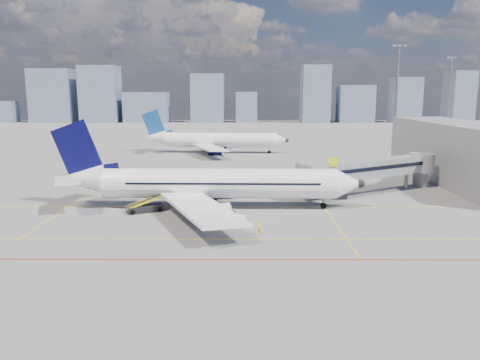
# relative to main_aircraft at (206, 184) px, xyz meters

# --- Properties ---
(ground) EXTENTS (420.00, 420.00, 0.00)m
(ground) POSITION_rel_main_aircraft_xyz_m (1.55, -7.48, -3.22)
(ground) COLOR gray
(ground) RESTS_ON ground
(apron_markings) EXTENTS (90.00, 35.12, 0.01)m
(apron_markings) POSITION_rel_main_aircraft_xyz_m (0.97, -11.39, -3.21)
(apron_markings) COLOR yellow
(apron_markings) RESTS_ON ground
(jet_bridge) EXTENTS (23.55, 15.78, 6.30)m
(jet_bridge) POSITION_rel_main_aircraft_xyz_m (25.06, 9.43, 0.52)
(jet_bridge) COLOR gray
(jet_bridge) RESTS_ON ground
(terminal_block) EXTENTS (10.00, 42.00, 10.00)m
(terminal_block) POSITION_rel_main_aircraft_xyz_m (41.50, 18.52, 1.78)
(terminal_block) COLOR gray
(terminal_block) RESTS_ON ground
(floodlight_mast_ne) EXTENTS (3.20, 0.61, 25.45)m
(floodlight_mast_ne) POSITION_rel_main_aircraft_xyz_m (39.55, 47.52, 10.37)
(floodlight_mast_ne) COLOR slate
(floodlight_mast_ne) RESTS_ON ground
(floodlight_mast_far) EXTENTS (3.20, 0.61, 25.45)m
(floodlight_mast_far) POSITION_rel_main_aircraft_xyz_m (66.55, 82.52, 10.37)
(floodlight_mast_far) COLOR slate
(floodlight_mast_far) RESTS_ON ground
(distant_skyline) EXTENTS (250.47, 15.90, 28.63)m
(distant_skyline) POSITION_rel_main_aircraft_xyz_m (-5.58, 182.52, 8.71)
(distant_skyline) COLOR slate
(distant_skyline) RESTS_ON ground
(main_aircraft) EXTENTS (40.68, 35.45, 11.85)m
(main_aircraft) POSITION_rel_main_aircraft_xyz_m (0.00, 0.00, 0.00)
(main_aircraft) COLOR white
(main_aircraft) RESTS_ON ground
(second_aircraft) EXTENTS (37.09, 32.28, 10.90)m
(second_aircraft) POSITION_rel_main_aircraft_xyz_m (-2.51, 57.59, 0.01)
(second_aircraft) COLOR white
(second_aircraft) RESTS_ON ground
(baggage_tug) EXTENTS (2.66, 2.14, 1.63)m
(baggage_tug) POSITION_rel_main_aircraft_xyz_m (3.70, -8.15, -2.44)
(baggage_tug) COLOR white
(baggage_tug) RESTS_ON ground
(cargo_dolly) EXTENTS (4.36, 2.57, 2.24)m
(cargo_dolly) POSITION_rel_main_aircraft_xyz_m (1.46, -7.74, -1.99)
(cargo_dolly) COLOR black
(cargo_dolly) RESTS_ON ground
(belt_loader) EXTENTS (6.43, 3.99, 2.65)m
(belt_loader) POSITION_rel_main_aircraft_xyz_m (-7.53, -2.19, -2.53)
(belt_loader) COLOR black
(belt_loader) RESTS_ON ground
(ramp_worker) EXTENTS (0.66, 0.69, 1.59)m
(ramp_worker) POSITION_rel_main_aircraft_xyz_m (6.57, -11.82, -2.43)
(ramp_worker) COLOR yellow
(ramp_worker) RESTS_ON ground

